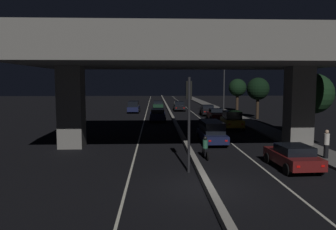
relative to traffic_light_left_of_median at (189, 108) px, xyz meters
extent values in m
plane|color=black|center=(0.57, -2.64, -3.46)|extent=(200.00, 200.00, 0.00)
cube|color=beige|center=(-3.13, 32.36, -3.46)|extent=(0.12, 126.00, 0.00)
cube|color=beige|center=(4.26, 32.36, -3.46)|extent=(0.12, 126.00, 0.00)
cube|color=gray|center=(0.57, 32.36, -3.30)|extent=(0.33, 126.00, 0.32)
cube|color=#5B5956|center=(9.24, 25.36, -3.38)|extent=(2.31, 126.00, 0.16)
cube|color=slate|center=(-7.94, 7.02, -0.47)|extent=(1.76, 1.64, 5.99)
cube|color=slate|center=(9.07, 7.02, -0.47)|extent=(1.76, 1.64, 5.99)
cube|color=slate|center=(0.57, 7.02, 3.61)|extent=(22.99, 13.17, 2.17)
cube|color=#333335|center=(0.57, 7.02, 5.14)|extent=(22.99, 0.40, 0.90)
cylinder|color=black|center=(0.00, -0.10, -0.92)|extent=(0.14, 0.14, 5.08)
cube|color=black|center=(0.00, 0.08, 0.94)|extent=(0.30, 0.28, 0.95)
sphere|color=black|center=(0.00, 0.23, 1.24)|extent=(0.18, 0.18, 0.18)
sphere|color=black|center=(0.00, 0.23, 0.94)|extent=(0.18, 0.18, 0.18)
sphere|color=green|center=(0.00, 0.23, 0.65)|extent=(0.18, 0.18, 0.18)
cylinder|color=#2D2D30|center=(8.76, 32.35, 0.57)|extent=(0.18, 0.18, 8.07)
cylinder|color=#2D2D30|center=(7.92, 32.35, 4.46)|extent=(1.69, 0.10, 0.10)
ellipsoid|color=#F2B759|center=(7.07, 32.35, 4.36)|extent=(0.56, 0.32, 0.24)
cube|color=#591414|center=(5.85, 0.39, -2.85)|extent=(2.01, 3.99, 0.59)
cube|color=black|center=(5.86, 0.20, -2.33)|extent=(1.70, 1.95, 0.46)
cylinder|color=black|center=(4.90, 1.64, -3.14)|extent=(0.23, 0.66, 0.65)
cylinder|color=black|center=(6.69, 1.72, -3.14)|extent=(0.23, 0.66, 0.65)
cylinder|color=black|center=(5.02, -0.94, -3.14)|extent=(0.23, 0.66, 0.65)
cylinder|color=black|center=(6.81, -0.85, -3.14)|extent=(0.23, 0.66, 0.65)
cube|color=red|center=(5.30, -1.60, -2.82)|extent=(0.18, 0.04, 0.11)
cube|color=red|center=(6.58, -1.54, -2.82)|extent=(0.18, 0.04, 0.11)
cube|color=#141938|center=(2.69, 8.17, -2.87)|extent=(1.79, 4.78, 0.58)
cube|color=black|center=(2.69, 8.29, -2.14)|extent=(1.56, 3.45, 0.87)
cylinder|color=black|center=(1.83, 9.72, -3.16)|extent=(0.21, 0.61, 0.61)
cylinder|color=black|center=(3.49, 9.75, -3.16)|extent=(0.21, 0.61, 0.61)
cylinder|color=black|center=(1.89, 6.59, -3.16)|extent=(0.21, 0.61, 0.61)
cylinder|color=black|center=(3.55, 6.62, -3.16)|extent=(0.21, 0.61, 0.61)
cube|color=red|center=(2.14, 5.78, -2.84)|extent=(0.18, 0.03, 0.11)
cube|color=red|center=(3.33, 5.80, -2.84)|extent=(0.18, 0.03, 0.11)
cube|color=gold|center=(6.16, 16.03, -2.75)|extent=(1.95, 4.09, 0.74)
cube|color=black|center=(6.16, 16.03, -1.99)|extent=(1.67, 2.47, 0.78)
cylinder|color=black|center=(5.34, 17.39, -3.12)|extent=(0.23, 0.69, 0.69)
cylinder|color=black|center=(7.09, 17.32, -3.12)|extent=(0.23, 0.69, 0.69)
cylinder|color=black|center=(5.24, 14.73, -3.12)|extent=(0.23, 0.69, 0.69)
cylinder|color=black|center=(6.99, 14.67, -3.12)|extent=(0.23, 0.69, 0.69)
cube|color=red|center=(5.46, 14.03, -2.71)|extent=(0.18, 0.04, 0.11)
cube|color=red|center=(6.71, 13.98, -2.71)|extent=(0.18, 0.04, 0.11)
cube|color=#591414|center=(5.88, 23.59, -2.81)|extent=(1.74, 4.14, 0.61)
cube|color=black|center=(5.88, 23.48, -2.23)|extent=(1.50, 1.67, 0.54)
cylinder|color=black|center=(5.04, 24.93, -3.12)|extent=(0.21, 0.70, 0.69)
cylinder|color=black|center=(6.67, 24.96, -3.12)|extent=(0.21, 0.70, 0.69)
cylinder|color=black|center=(5.09, 22.22, -3.12)|extent=(0.21, 0.70, 0.69)
cylinder|color=black|center=(6.72, 22.25, -3.12)|extent=(0.21, 0.70, 0.69)
cube|color=red|center=(5.33, 21.51, -2.78)|extent=(0.18, 0.03, 0.11)
cube|color=red|center=(6.50, 21.53, -2.78)|extent=(0.18, 0.03, 0.11)
cube|color=black|center=(5.81, 29.59, -2.76)|extent=(1.88, 3.98, 0.72)
cube|color=black|center=(5.80, 29.39, -2.16)|extent=(1.60, 1.93, 0.48)
cylinder|color=black|center=(4.99, 30.91, -3.12)|extent=(0.22, 0.70, 0.69)
cylinder|color=black|center=(6.70, 30.86, -3.12)|extent=(0.22, 0.70, 0.69)
cylinder|color=black|center=(4.91, 28.32, -3.12)|extent=(0.22, 0.70, 0.69)
cylinder|color=black|center=(6.62, 28.26, -3.12)|extent=(0.22, 0.70, 0.69)
cube|color=red|center=(5.13, 27.63, -2.72)|extent=(0.18, 0.04, 0.11)
cube|color=red|center=(6.36, 27.59, -2.72)|extent=(0.18, 0.04, 0.11)
cube|color=black|center=(2.31, 37.41, -2.83)|extent=(1.78, 4.31, 0.58)
cube|color=black|center=(2.31, 37.41, -2.22)|extent=(1.56, 2.59, 0.66)
cylinder|color=black|center=(1.46, 38.83, -3.12)|extent=(0.20, 0.68, 0.68)
cylinder|color=black|center=(3.18, 38.82, -3.12)|extent=(0.20, 0.68, 0.68)
cylinder|color=black|center=(1.44, 35.99, -3.12)|extent=(0.20, 0.68, 0.68)
cylinder|color=black|center=(3.17, 35.98, -3.12)|extent=(0.20, 0.68, 0.68)
cube|color=red|center=(1.69, 35.25, -2.81)|extent=(0.18, 0.03, 0.11)
cube|color=red|center=(2.92, 35.24, -2.81)|extent=(0.18, 0.03, 0.11)
cube|color=#141938|center=(-1.44, 22.83, -2.80)|extent=(1.84, 4.21, 0.67)
cube|color=black|center=(-1.44, 23.04, -2.21)|extent=(1.61, 2.02, 0.51)
cylinder|color=black|center=(-0.56, 21.44, -3.14)|extent=(0.20, 0.65, 0.65)
cylinder|color=black|center=(-2.34, 21.44, -3.14)|extent=(0.20, 0.65, 0.65)
cylinder|color=black|center=(-0.55, 24.21, -3.14)|extent=(0.20, 0.65, 0.65)
cylinder|color=black|center=(-2.33, 24.22, -3.14)|extent=(0.20, 0.65, 0.65)
cube|color=white|center=(-0.80, 24.94, -2.90)|extent=(0.18, 0.03, 0.11)
cube|color=white|center=(-2.07, 24.94, -2.90)|extent=(0.18, 0.03, 0.11)
cube|color=#141938|center=(-5.10, 34.36, -2.81)|extent=(1.82, 4.14, 0.68)
cube|color=black|center=(-5.10, 34.25, -2.04)|extent=(1.58, 2.99, 0.86)
cylinder|color=black|center=(-4.29, 32.98, -3.15)|extent=(0.21, 0.62, 0.62)
cylinder|color=black|center=(-5.97, 33.02, -3.15)|extent=(0.21, 0.62, 0.62)
cylinder|color=black|center=(-4.23, 35.69, -3.15)|extent=(0.21, 0.62, 0.62)
cylinder|color=black|center=(-5.91, 35.73, -3.15)|extent=(0.21, 0.62, 0.62)
cube|color=white|center=(-4.45, 36.40, -2.91)|extent=(0.18, 0.03, 0.11)
cube|color=white|center=(-5.65, 36.43, -2.91)|extent=(0.18, 0.03, 0.11)
cube|color=black|center=(-1.17, 42.99, -2.89)|extent=(1.82, 4.76, 0.57)
cube|color=black|center=(-1.17, 43.23, -2.36)|extent=(1.60, 2.29, 0.50)
cylinder|color=black|center=(-0.30, 41.42, -3.17)|extent=(0.20, 0.59, 0.58)
cylinder|color=black|center=(-2.06, 41.43, -3.17)|extent=(0.20, 0.59, 0.58)
cylinder|color=black|center=(-0.29, 44.56, -3.17)|extent=(0.20, 0.59, 0.58)
cylinder|color=black|center=(-2.05, 44.56, -3.17)|extent=(0.20, 0.59, 0.58)
cube|color=white|center=(-0.53, 45.37, -2.97)|extent=(0.18, 0.03, 0.11)
cube|color=white|center=(-1.79, 45.38, -2.97)|extent=(0.18, 0.03, 0.11)
cylinder|color=black|center=(1.37, 3.81, -3.19)|extent=(0.10, 0.54, 0.54)
cylinder|color=black|center=(1.42, 2.50, -3.19)|extent=(0.12, 0.55, 0.54)
cube|color=black|center=(1.40, 3.15, -2.97)|extent=(0.28, 1.00, 0.32)
cylinder|color=#26593F|center=(1.40, 3.15, -2.55)|extent=(0.33, 0.33, 0.52)
sphere|color=black|center=(1.40, 3.15, -2.18)|extent=(0.24, 0.24, 0.24)
cube|color=red|center=(1.43, 2.45, -2.97)|extent=(0.08, 0.03, 0.08)
cylinder|color=black|center=(8.71, 2.16, -2.88)|extent=(0.28, 0.28, 0.84)
cylinder|color=beige|center=(8.71, 2.16, -2.12)|extent=(0.33, 0.33, 0.70)
sphere|color=tan|center=(8.71, 2.16, -1.65)|extent=(0.23, 0.23, 0.23)
cylinder|color=#2D2116|center=(11.79, 10.39, -2.19)|extent=(0.31, 0.31, 2.54)
sphere|color=black|center=(11.79, 10.39, 0.37)|extent=(3.46, 3.46, 3.46)
cylinder|color=#2D2116|center=(11.70, 25.11, -2.03)|extent=(0.39, 0.39, 2.86)
sphere|color=black|center=(11.70, 25.11, 0.49)|extent=(2.92, 2.92, 2.92)
cylinder|color=#2D2116|center=(11.75, 35.94, -2.04)|extent=(0.46, 0.46, 2.85)
sphere|color=black|center=(11.75, 35.94, 0.46)|extent=(2.87, 2.87, 2.87)
camera|label=1|loc=(-1.82, -17.19, 1.36)|focal=35.00mm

